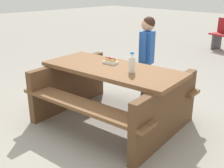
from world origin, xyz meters
TOP-DOWN VIEW (x-y plane):
  - ground_plane at (0.00, 0.00)m, footprint 30.00×30.00m
  - picnic_table at (0.00, 0.00)m, footprint 1.96×1.62m
  - soda_bottle at (-0.31, -0.02)m, footprint 0.08×0.08m
  - hotdog_tray at (0.13, -0.10)m, footprint 0.19×0.13m
  - child_in_coat at (0.17, -0.92)m, footprint 0.23×0.31m

SIDE VIEW (x-z plane):
  - ground_plane at x=0.00m, z-range 0.00..0.00m
  - picnic_table at x=0.00m, z-range 0.07..0.82m
  - hotdog_tray at x=0.13m, z-range 0.74..0.82m
  - child_in_coat at x=0.17m, z-range 0.18..1.47m
  - soda_bottle at x=-0.31m, z-range 0.74..0.98m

